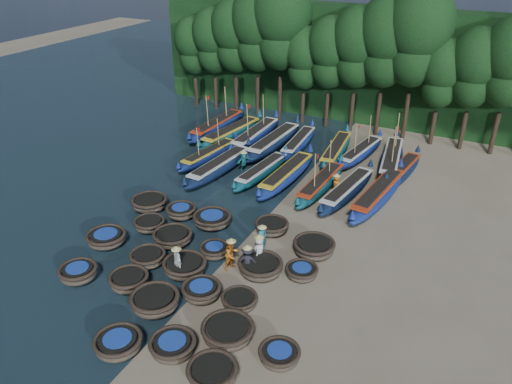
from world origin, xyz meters
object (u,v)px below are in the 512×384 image
at_px(long_boat_7, 347,190).
at_px(coracle_21, 181,211).
at_px(long_boat_6, 321,184).
at_px(coracle_18, 260,267).
at_px(coracle_14, 239,300).
at_px(long_boat_5, 287,174).
at_px(long_boat_10, 232,133).
at_px(coracle_9, 279,355).
at_px(long_boat_13, 298,143).
at_px(coracle_12, 185,266).
at_px(coracle_8, 228,331).
at_px(coracle_16, 173,237).
at_px(fisherman_0, 259,249).
at_px(coracle_5, 78,272).
at_px(coracle_22, 212,219).
at_px(coracle_11, 148,257).
at_px(coracle_20, 149,203).
at_px(coracle_10, 106,238).
at_px(long_boat_17, 400,172).
at_px(coracle_19, 302,271).
at_px(coracle_17, 214,250).
at_px(long_boat_14, 336,150).
at_px(fisherman_3, 248,260).
at_px(fisherman_4, 177,261).
at_px(long_boat_12, 274,141).
at_px(long_boat_4, 262,171).
at_px(long_boat_15, 361,152).
at_px(coracle_15, 149,224).
at_px(fisherman_2, 232,254).
at_px(coracle_2, 118,343).
at_px(coracle_24, 314,247).
at_px(long_boat_3, 220,166).
at_px(coracle_3, 173,346).
at_px(fisherman_6, 336,184).
at_px(long_boat_2, 209,154).
at_px(fisherman_1, 262,236).
at_px(long_boat_9, 217,126).
at_px(fisherman_5, 244,161).
at_px(long_boat_16, 391,159).
at_px(coracle_13, 202,291).
at_px(coracle_7, 155,301).
at_px(long_boat_11, 255,135).
at_px(coracle_4, 212,373).
at_px(coracle_6, 129,280).

bearing_deg(long_boat_7, coracle_21, -131.94).
bearing_deg(long_boat_6, coracle_18, -84.78).
xyz_separation_m(coracle_14, long_boat_5, (-3.29, 13.06, 0.21)).
distance_m(long_boat_6, long_boat_10, 11.36).
height_order(coracle_9, long_boat_13, long_boat_13).
relative_size(coracle_9, coracle_12, 0.81).
xyz_separation_m(coracle_8, coracle_14, (-0.56, 2.10, -0.08)).
xyz_separation_m(coracle_16, fisherman_0, (5.27, 0.43, 0.51)).
distance_m(coracle_5, coracle_22, 8.28).
bearing_deg(coracle_11, coracle_20, 126.61).
distance_m(coracle_10, long_boat_17, 20.59).
height_order(coracle_12, coracle_19, coracle_12).
distance_m(coracle_17, long_boat_14, 15.89).
xyz_separation_m(fisherman_3, fisherman_4, (-3.13, -1.75, 0.04)).
distance_m(long_boat_12, long_boat_17, 10.43).
xyz_separation_m(long_boat_4, long_boat_15, (5.40, 6.45, 0.02)).
distance_m(coracle_15, long_boat_14, 16.52).
height_order(coracle_14, fisherman_3, fisherman_3).
height_order(coracle_9, fisherman_2, fisherman_2).
bearing_deg(coracle_2, coracle_24, 64.92).
height_order(coracle_10, coracle_11, coracle_10).
xyz_separation_m(coracle_16, long_boat_3, (-2.28, 9.14, 0.14)).
bearing_deg(coracle_18, fisherman_2, -171.37).
bearing_deg(coracle_3, long_boat_5, 97.36).
distance_m(coracle_3, fisherman_2, 6.38).
bearing_deg(coracle_12, fisherman_6, 70.26).
height_order(coracle_18, long_boat_13, long_boat_13).
bearing_deg(coracle_5, fisherman_3, 29.79).
distance_m(coracle_17, fisherman_4, 2.53).
height_order(long_boat_2, fisherman_1, long_boat_2).
xyz_separation_m(long_boat_7, long_boat_9, (-13.83, 6.48, 0.06)).
relative_size(coracle_11, fisherman_4, 1.02).
bearing_deg(coracle_18, coracle_22, 147.63).
distance_m(long_boat_6, fisherman_5, 6.22).
bearing_deg(long_boat_16, coracle_20, -140.77).
relative_size(coracle_16, fisherman_1, 1.60).
distance_m(coracle_11, coracle_21, 4.97).
relative_size(coracle_13, coracle_16, 0.85).
distance_m(coracle_13, coracle_21, 7.88).
bearing_deg(long_boat_16, coracle_11, -123.82).
height_order(coracle_20, long_boat_9, long_boat_9).
distance_m(coracle_22, fisherman_4, 5.15).
bearing_deg(fisherman_4, coracle_7, -39.26).
distance_m(coracle_12, long_boat_16, 19.03).
xyz_separation_m(coracle_22, long_boat_9, (-7.66, 13.58, 0.16)).
distance_m(coracle_15, long_boat_11, 15.20).
xyz_separation_m(fisherman_2, fisherman_3, (0.97, -0.06, -0.04)).
bearing_deg(coracle_4, coracle_6, 155.02).
height_order(coracle_7, long_boat_9, long_boat_9).
relative_size(coracle_16, long_boat_16, 0.30).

